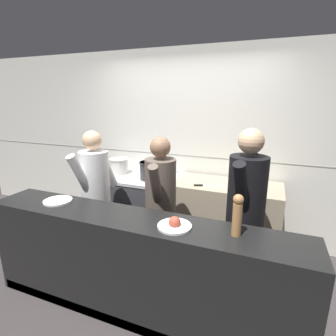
{
  "coord_description": "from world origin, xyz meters",
  "views": [
    {
      "loc": [
        1.12,
        -2.05,
        1.95
      ],
      "look_at": [
        0.03,
        0.7,
        1.15
      ],
      "focal_mm": 28.0,
      "sensor_mm": 36.0,
      "label": 1
    }
  ],
  "objects_px": {
    "plated_dish_appetiser": "(175,225)",
    "chef_head_cook": "(96,192)",
    "sauce_pot": "(150,170)",
    "chefs_knife": "(206,186)",
    "stock_pot": "(119,166)",
    "mixing_bowl_steel": "(241,180)",
    "pepper_mill": "(237,214)",
    "chef_line": "(245,210)",
    "oven_range": "(138,205)",
    "plated_dish_main": "(58,201)",
    "chef_sous": "(161,203)"
  },
  "relations": [
    {
      "from": "chefs_knife",
      "to": "plated_dish_appetiser",
      "type": "relative_size",
      "value": 1.32
    },
    {
      "from": "stock_pot",
      "to": "chef_sous",
      "type": "bearing_deg",
      "value": -38.61
    },
    {
      "from": "mixing_bowl_steel",
      "to": "chef_head_cook",
      "type": "bearing_deg",
      "value": -152.14
    },
    {
      "from": "plated_dish_appetiser",
      "to": "stock_pot",
      "type": "bearing_deg",
      "value": 134.66
    },
    {
      "from": "mixing_bowl_steel",
      "to": "stock_pot",
      "type": "bearing_deg",
      "value": -179.12
    },
    {
      "from": "oven_range",
      "to": "sauce_pot",
      "type": "bearing_deg",
      "value": -13.28
    },
    {
      "from": "stock_pot",
      "to": "sauce_pot",
      "type": "xyz_separation_m",
      "value": [
        0.54,
        -0.09,
        0.01
      ]
    },
    {
      "from": "stock_pot",
      "to": "chefs_knife",
      "type": "height_order",
      "value": "stock_pot"
    },
    {
      "from": "chef_head_cook",
      "to": "mixing_bowl_steel",
      "type": "bearing_deg",
      "value": 38.38
    },
    {
      "from": "stock_pot",
      "to": "chefs_knife",
      "type": "bearing_deg",
      "value": -8.24
    },
    {
      "from": "plated_dish_main",
      "to": "plated_dish_appetiser",
      "type": "xyz_separation_m",
      "value": [
        1.25,
        -0.07,
        0.01
      ]
    },
    {
      "from": "oven_range",
      "to": "mixing_bowl_steel",
      "type": "xyz_separation_m",
      "value": [
        1.41,
        0.06,
        0.53
      ]
    },
    {
      "from": "stock_pot",
      "to": "plated_dish_appetiser",
      "type": "xyz_separation_m",
      "value": [
        1.37,
        -1.39,
        -0.01
      ]
    },
    {
      "from": "chef_line",
      "to": "sauce_pot",
      "type": "bearing_deg",
      "value": 160.57
    },
    {
      "from": "oven_range",
      "to": "chefs_knife",
      "type": "xyz_separation_m",
      "value": [
        1.02,
        -0.16,
        0.48
      ]
    },
    {
      "from": "sauce_pot",
      "to": "chef_head_cook",
      "type": "relative_size",
      "value": 0.18
    },
    {
      "from": "mixing_bowl_steel",
      "to": "plated_dish_main",
      "type": "distance_m",
      "value": 2.09
    },
    {
      "from": "sauce_pot",
      "to": "mixing_bowl_steel",
      "type": "distance_m",
      "value": 1.19
    },
    {
      "from": "plated_dish_appetiser",
      "to": "chef_head_cook",
      "type": "bearing_deg",
      "value": 153.54
    },
    {
      "from": "stock_pot",
      "to": "sauce_pot",
      "type": "height_order",
      "value": "sauce_pot"
    },
    {
      "from": "mixing_bowl_steel",
      "to": "chef_head_cook",
      "type": "xyz_separation_m",
      "value": [
        -1.55,
        -0.82,
        -0.08
      ]
    },
    {
      "from": "chef_line",
      "to": "oven_range",
      "type": "bearing_deg",
      "value": 162.58
    },
    {
      "from": "plated_dish_appetiser",
      "to": "chef_line",
      "type": "bearing_deg",
      "value": 50.13
    },
    {
      "from": "plated_dish_main",
      "to": "sauce_pot",
      "type": "bearing_deg",
      "value": 71.44
    },
    {
      "from": "chef_line",
      "to": "stock_pot",
      "type": "bearing_deg",
      "value": 165.75
    },
    {
      "from": "oven_range",
      "to": "chef_line",
      "type": "xyz_separation_m",
      "value": [
        1.54,
        -0.77,
        0.5
      ]
    },
    {
      "from": "chefs_knife",
      "to": "chef_line",
      "type": "relative_size",
      "value": 0.21
    },
    {
      "from": "oven_range",
      "to": "plated_dish_appetiser",
      "type": "xyz_separation_m",
      "value": [
        1.05,
        -1.35,
        0.54
      ]
    },
    {
      "from": "stock_pot",
      "to": "chef_head_cook",
      "type": "distance_m",
      "value": 0.82
    },
    {
      "from": "stock_pot",
      "to": "chef_line",
      "type": "distance_m",
      "value": 2.02
    },
    {
      "from": "sauce_pot",
      "to": "pepper_mill",
      "type": "height_order",
      "value": "pepper_mill"
    },
    {
      "from": "chef_line",
      "to": "plated_dish_appetiser",
      "type": "bearing_deg",
      "value": -120.6
    },
    {
      "from": "chefs_knife",
      "to": "chef_head_cook",
      "type": "height_order",
      "value": "chef_head_cook"
    },
    {
      "from": "mixing_bowl_steel",
      "to": "chef_head_cook",
      "type": "distance_m",
      "value": 1.75
    },
    {
      "from": "chefs_knife",
      "to": "mixing_bowl_steel",
      "type": "bearing_deg",
      "value": 29.89
    },
    {
      "from": "chef_head_cook",
      "to": "chef_line",
      "type": "height_order",
      "value": "chef_line"
    },
    {
      "from": "sauce_pot",
      "to": "chef_head_cook",
      "type": "bearing_deg",
      "value": -117.07
    },
    {
      "from": "chef_head_cook",
      "to": "plated_dish_appetiser",
      "type": "bearing_deg",
      "value": -15.95
    },
    {
      "from": "oven_range",
      "to": "chef_line",
      "type": "bearing_deg",
      "value": -26.7
    },
    {
      "from": "chefs_knife",
      "to": "chef_head_cook",
      "type": "distance_m",
      "value": 1.31
    },
    {
      "from": "mixing_bowl_steel",
      "to": "chefs_knife",
      "type": "xyz_separation_m",
      "value": [
        -0.38,
        -0.22,
        -0.05
      ]
    },
    {
      "from": "oven_range",
      "to": "sauce_pot",
      "type": "xyz_separation_m",
      "value": [
        0.22,
        -0.05,
        0.56
      ]
    },
    {
      "from": "mixing_bowl_steel",
      "to": "plated_dish_main",
      "type": "height_order",
      "value": "mixing_bowl_steel"
    },
    {
      "from": "chefs_knife",
      "to": "plated_dish_appetiser",
      "type": "xyz_separation_m",
      "value": [
        0.03,
        -1.19,
        0.06
      ]
    },
    {
      "from": "chef_head_cook",
      "to": "pepper_mill",
      "type": "bearing_deg",
      "value": -7.51
    },
    {
      "from": "plated_dish_appetiser",
      "to": "chef_sous",
      "type": "xyz_separation_m",
      "value": [
        -0.37,
        0.59,
        -0.1
      ]
    },
    {
      "from": "plated_dish_main",
      "to": "chef_line",
      "type": "height_order",
      "value": "chef_line"
    },
    {
      "from": "stock_pot",
      "to": "mixing_bowl_steel",
      "type": "bearing_deg",
      "value": 0.88
    },
    {
      "from": "chef_head_cook",
      "to": "chef_sous",
      "type": "xyz_separation_m",
      "value": [
        0.82,
        -0.01,
        -0.01
      ]
    },
    {
      "from": "sauce_pot",
      "to": "plated_dish_main",
      "type": "xyz_separation_m",
      "value": [
        -0.41,
        -1.23,
        -0.04
      ]
    }
  ]
}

